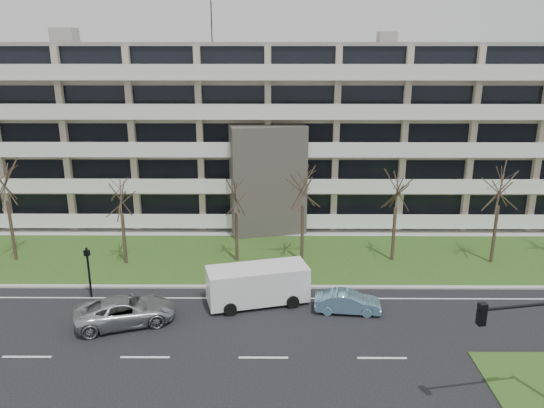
{
  "coord_description": "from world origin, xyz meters",
  "views": [
    {
      "loc": [
        0.58,
        -23.33,
        15.25
      ],
      "look_at": [
        0.38,
        10.0,
        5.08
      ],
      "focal_mm": 35.0,
      "sensor_mm": 36.0,
      "label": 1
    }
  ],
  "objects_px": {
    "blue_sedan": "(347,302)",
    "white_van": "(259,282)",
    "silver_pickup": "(126,311)",
    "pedestrian_signal": "(88,266)"
  },
  "relations": [
    {
      "from": "blue_sedan",
      "to": "pedestrian_signal",
      "type": "xyz_separation_m",
      "value": [
        -15.75,
        1.78,
        1.47
      ]
    },
    {
      "from": "silver_pickup",
      "to": "pedestrian_signal",
      "type": "relative_size",
      "value": 1.67
    },
    {
      "from": "blue_sedan",
      "to": "pedestrian_signal",
      "type": "height_order",
      "value": "pedestrian_signal"
    },
    {
      "from": "blue_sedan",
      "to": "white_van",
      "type": "height_order",
      "value": "white_van"
    },
    {
      "from": "blue_sedan",
      "to": "white_van",
      "type": "relative_size",
      "value": 0.6
    },
    {
      "from": "white_van",
      "to": "pedestrian_signal",
      "type": "bearing_deg",
      "value": 161.8
    },
    {
      "from": "blue_sedan",
      "to": "white_van",
      "type": "bearing_deg",
      "value": 83.47
    },
    {
      "from": "silver_pickup",
      "to": "pedestrian_signal",
      "type": "xyz_separation_m",
      "value": [
        -3.05,
        3.18,
        1.34
      ]
    },
    {
      "from": "blue_sedan",
      "to": "pedestrian_signal",
      "type": "bearing_deg",
      "value": 89.02
    },
    {
      "from": "silver_pickup",
      "to": "white_van",
      "type": "bearing_deg",
      "value": -89.65
    }
  ]
}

